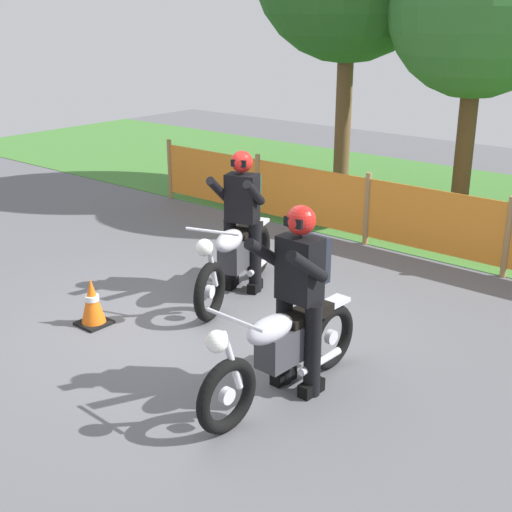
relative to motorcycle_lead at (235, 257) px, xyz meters
name	(u,v)px	position (x,y,z in m)	size (l,w,h in m)	color
ground	(201,323)	(0.18, -0.79, -0.49)	(24.00, 24.00, 0.02)	#5B5B60
grass_verge	(450,203)	(0.18, 5.46, -0.48)	(24.00, 5.68, 0.01)	#427A33
barrier_fence	(367,208)	(0.18, 2.62, 0.06)	(8.15, 0.08, 1.05)	#997547
tree_near_left	(479,8)	(0.68, 4.65, 2.73)	(2.64, 2.64, 4.55)	brown
motorcycle_lead	(235,257)	(0.00, 0.00, 0.00)	(0.87, 2.03, 0.99)	black
motorcycle_trailing	(283,349)	(1.79, -1.43, -0.02)	(0.60, 2.02, 0.96)	black
rider_lead	(243,213)	(-0.07, 0.22, 0.47)	(0.66, 0.77, 1.69)	black
rider_trailing	(300,289)	(1.80, -1.21, 0.47)	(0.56, 0.69, 1.69)	black
traffic_cone	(92,302)	(-0.66, -1.56, -0.22)	(0.32, 0.32, 0.53)	black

